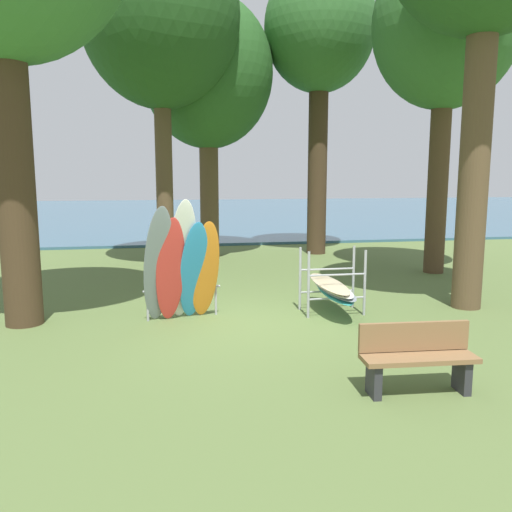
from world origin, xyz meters
TOP-DOWN VIEW (x-y plane):
  - ground_plane at (0.00, 0.00)m, footprint 80.00×80.00m
  - lake_water at (0.00, 28.45)m, footprint 80.00×36.00m
  - tree_mid_behind at (-1.35, 6.30)m, footprint 4.38×4.38m
  - tree_far_left_back at (0.10, 8.12)m, footprint 4.11×4.11m
  - tree_far_right_back at (3.71, 8.02)m, footprint 3.58×3.58m
  - tree_deep_back at (5.85, 4.03)m, footprint 3.75×3.75m
  - leaning_board_pile at (-1.13, 0.33)m, footprint 1.51×1.00m
  - board_storage_rack at (1.75, 0.46)m, footprint 1.15×2.13m
  - park_bench at (1.56, -3.33)m, footprint 1.42×0.49m

SIDE VIEW (x-z plane):
  - ground_plane at x=0.00m, z-range 0.00..0.00m
  - lake_water at x=0.00m, z-range 0.00..0.10m
  - park_bench at x=1.56m, z-range 0.03..0.88m
  - board_storage_rack at x=1.75m, z-range -0.13..1.12m
  - leaning_board_pile at x=-1.13m, z-range -0.12..2.12m
  - tree_far_left_back at x=0.10m, z-range 1.66..9.87m
  - tree_deep_back at x=5.85m, z-range 2.07..10.71m
  - tree_mid_behind at x=-1.35m, z-range 2.17..11.66m
  - tree_far_right_back at x=3.71m, z-range 2.45..11.85m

